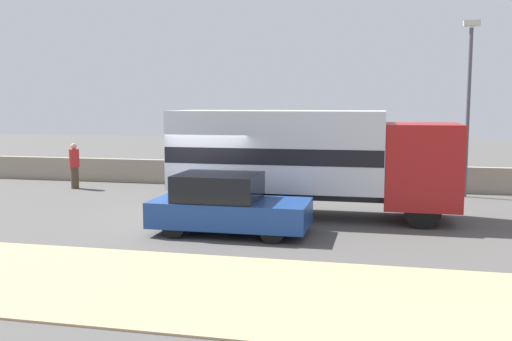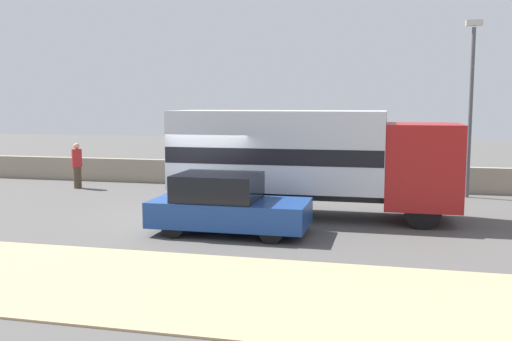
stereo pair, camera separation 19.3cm
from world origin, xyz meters
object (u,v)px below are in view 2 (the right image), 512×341
street_lamp (471,95)px  box_truck (306,156)px  pedestrian (77,165)px  car_hatchback (226,205)px

street_lamp → box_truck: size_ratio=0.75×
pedestrian → car_hatchback: bearing=-37.9°
street_lamp → pedestrian: size_ratio=3.47×
box_truck → car_hatchback: size_ratio=2.05×
car_hatchback → street_lamp: bearing=47.6°
box_truck → pedestrian: (-9.78, 3.55, -0.90)m
street_lamp → box_truck: street_lamp is taller
street_lamp → box_truck: 7.33m
street_lamp → car_hatchback: bearing=-132.4°
box_truck → pedestrian: bearing=160.0°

